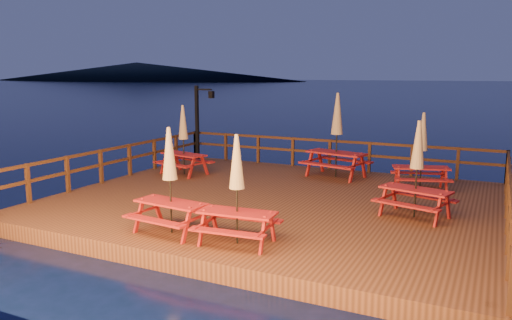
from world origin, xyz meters
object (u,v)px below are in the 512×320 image
at_px(lamp_post, 200,116).
at_px(picnic_table_1, 183,139).
at_px(picnic_table_0, 170,179).
at_px(picnic_table_2, 337,134).

height_order(lamp_post, picnic_table_1, lamp_post).
relative_size(lamp_post, picnic_table_0, 1.27).
height_order(lamp_post, picnic_table_0, lamp_post).
distance_m(lamp_post, picnic_table_0, 9.55).
relative_size(lamp_post, picnic_table_2, 1.05).
relative_size(picnic_table_1, picnic_table_2, 0.85).
xyz_separation_m(picnic_table_0, picnic_table_1, (-3.42, 5.56, 0.03)).
bearing_deg(picnic_table_2, lamp_post, -176.29).
bearing_deg(picnic_table_2, picnic_table_1, -146.31).
bearing_deg(picnic_table_0, picnic_table_1, 127.57).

